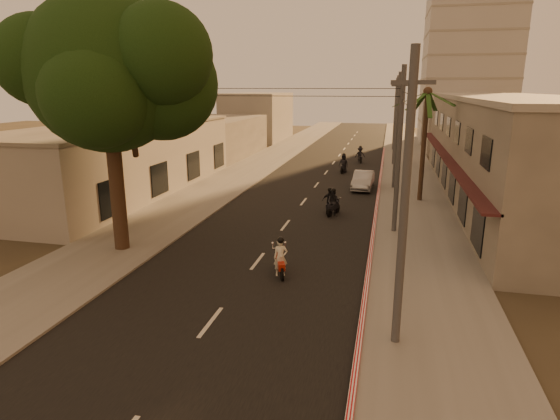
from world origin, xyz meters
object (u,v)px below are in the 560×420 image
at_px(palm_tree, 427,98).
at_px(scooter_far_a, 344,164).
at_px(broadleaf_tree, 116,73).
at_px(scooter_far_b, 360,155).
at_px(scooter_red, 281,258).
at_px(parked_car, 363,180).
at_px(scooter_mid_a, 333,203).
at_px(scooter_mid_b, 329,201).

xyz_separation_m(palm_tree, scooter_far_a, (-6.40, 10.26, -6.31)).
distance_m(broadleaf_tree, scooter_far_b, 32.95).
bearing_deg(scooter_far_a, scooter_red, -83.32).
bearing_deg(parked_car, palm_tree, -36.38).
height_order(palm_tree, scooter_mid_a, palm_tree).
xyz_separation_m(scooter_mid_a, scooter_far_a, (-0.86, 15.36, 0.03)).
relative_size(scooter_mid_b, parked_car, 0.40).
distance_m(palm_tree, scooter_mid_b, 9.79).
xyz_separation_m(broadleaf_tree, scooter_mid_b, (8.75, 9.31, -7.72)).
relative_size(scooter_red, scooter_mid_b, 1.02).
xyz_separation_m(palm_tree, scooter_red, (-6.58, -15.39, -6.37)).
relative_size(scooter_red, parked_car, 0.41).
bearing_deg(parked_car, broadleaf_tree, -118.95).
bearing_deg(parked_car, scooter_far_a, 110.16).
xyz_separation_m(scooter_red, scooter_mid_a, (1.04, 10.28, 0.03)).
bearing_deg(palm_tree, scooter_mid_a, -137.34).
distance_m(scooter_mid_b, parked_car, 8.06).
bearing_deg(scooter_mid_a, scooter_far_a, 110.12).
relative_size(scooter_mid_a, parked_car, 0.41).
distance_m(palm_tree, scooter_mid_a, 9.85).
bearing_deg(scooter_mid_b, scooter_far_a, 95.59).
relative_size(broadleaf_tree, scooter_mid_b, 7.02).
xyz_separation_m(scooter_mid_b, parked_car, (1.69, 7.88, -0.05)).
height_order(palm_tree, scooter_far_b, palm_tree).
height_order(palm_tree, scooter_mid_b, palm_tree).
height_order(broadleaf_tree, palm_tree, broadleaf_tree).
height_order(scooter_mid_a, scooter_mid_b, scooter_mid_a).
bearing_deg(scooter_mid_a, scooter_mid_b, 136.33).
relative_size(scooter_far_b, parked_car, 0.42).
bearing_deg(parked_car, scooter_mid_b, -99.78).
bearing_deg(palm_tree, parked_car, 141.31).
bearing_deg(scooter_red, palm_tree, 46.92).
relative_size(scooter_mid_a, scooter_mid_b, 1.03).
xyz_separation_m(scooter_mid_b, scooter_far_b, (0.58, 21.35, 0.08)).
bearing_deg(scooter_mid_b, scooter_far_b, 91.95).
distance_m(broadleaf_tree, scooter_mid_a, 14.75).
bearing_deg(scooter_mid_b, palm_tree, 41.31).
bearing_deg(scooter_far_b, parked_car, -98.48).
xyz_separation_m(scooter_far_a, parked_car, (2.23, -6.92, -0.14)).
bearing_deg(scooter_red, parked_car, 62.74).
height_order(broadleaf_tree, scooter_far_a, broadleaf_tree).
bearing_deg(scooter_far_b, scooter_mid_b, -104.75).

